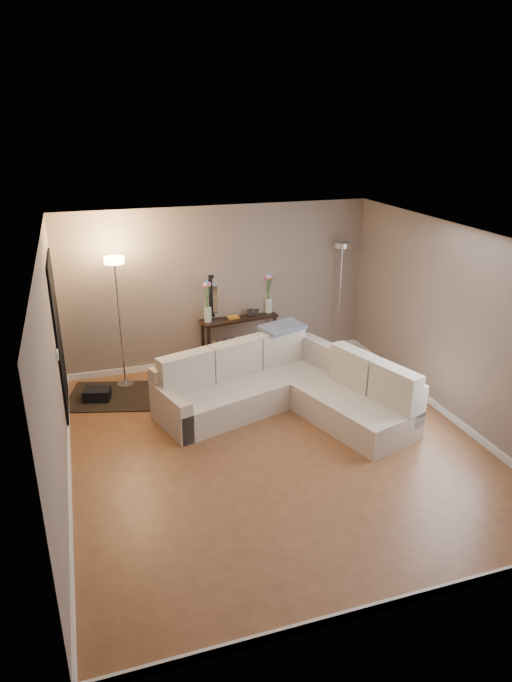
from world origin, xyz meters
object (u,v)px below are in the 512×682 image
object	(u,v)px
sectional_sofa	(284,388)
floor_lamp_unlit	(341,276)
console_table	(235,337)
floor_lamp_lit	(118,297)

from	to	relation	value
sectional_sofa	floor_lamp_unlit	xyz separation A→B (m)	(1.64, 1.74, 1.02)
console_table	floor_lamp_unlit	distance (m)	2.06
sectional_sofa	console_table	size ratio (longest dim) A/B	2.46
console_table	floor_lamp_unlit	bearing A→B (deg)	-2.30
sectional_sofa	console_table	bearing A→B (deg)	96.27
sectional_sofa	floor_lamp_lit	world-z (taller)	floor_lamp_lit
floor_lamp_lit	floor_lamp_unlit	world-z (taller)	floor_lamp_lit
console_table	sectional_sofa	bearing A→B (deg)	-83.73
console_table	floor_lamp_unlit	size ratio (longest dim) A/B	0.68
console_table	floor_lamp_lit	size ratio (longest dim) A/B	0.66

